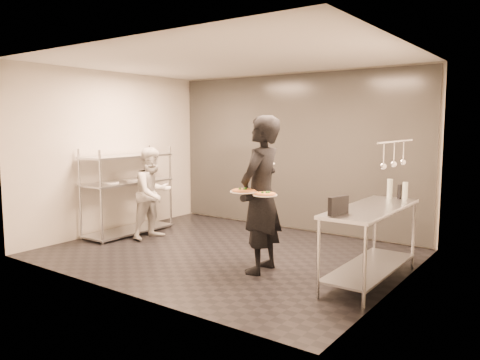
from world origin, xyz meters
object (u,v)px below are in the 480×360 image
Objects in this scene: prep_counter at (371,231)px; bottle_clear at (405,191)px; pizza_plate_near at (244,191)px; bottle_green at (390,189)px; pizza_plate_far at (265,194)px; pass_rack at (128,190)px; waiter at (261,195)px; salad_plate at (265,162)px; bottle_dark at (400,192)px; chef at (153,193)px; pos_monitor at (338,206)px.

prep_counter is 7.94× the size of bottle_clear.
pizza_plate_near is 1.96m from bottle_green.
pass_rack is at bearing 169.11° from pizza_plate_far.
salad_plate is at bearing -165.09° from waiter.
pizza_plate_far is 0.65m from salad_plate.
waiter reaches higher than bottle_dark.
prep_counter is at bearing 0.03° from pass_rack.
pizza_plate_far is (0.19, -0.20, 0.05)m from waiter.
waiter is 0.26m from pizza_plate_near.
prep_counter is 1.60m from pizza_plate_near.
bottle_dark is (1.18, 1.42, -0.03)m from pizza_plate_far.
salad_plate is 1.15× the size of bottle_clear.
salad_plate reaches higher than bottle_clear.
pizza_plate_near is at bearing -89.62° from salad_plate.
chef is 6.67× the size of bottle_clear.
waiter reaches higher than prep_counter.
pizza_plate_near is 1.36× the size of bottle_green.
salad_plate is at bearing -173.22° from prep_counter.
chef is 3.97m from bottle_clear.
bottle_clear is (1.25, 1.42, -0.02)m from pizza_plate_far.
bottle_green is at bearing 126.09° from waiter.
bottle_dark is (0.08, 0.80, 0.39)m from prep_counter.
prep_counter is at bearing 100.78° from waiter.
pizza_plate_far is 1.90m from bottle_clear.
waiter is (-1.29, -0.42, 0.38)m from prep_counter.
pass_rack reaches higher than pizza_plate_near.
chef is at bearing -168.64° from bottle_green.
waiter reaches higher than bottle_green.
waiter reaches higher than pass_rack.
pass_rack is 3.02m from pizza_plate_near.
pizza_plate_near reaches higher than pizza_plate_far.
bottle_clear is 0.07m from bottle_dark.
pizza_plate_far is at bearing -100.69° from chef.
salad_plate is 1.86m from bottle_clear.
bottle_green is at bearing -163.05° from bottle_dark.
bottle_green is at bearing 46.29° from pizza_plate_near.
pizza_plate_near is at bearing -165.12° from pos_monitor.
pizza_plate_far is at bearing -131.31° from bottle_clear.
waiter is 10.51× the size of bottle_dark.
pass_rack is 0.89× the size of prep_counter.
chef is 3.69m from pos_monitor.
pizza_plate_far is at bearing -150.50° from prep_counter.
prep_counter is 0.87m from bottle_green.
pass_rack is at bearing -179.97° from prep_counter.
pos_monitor is 1.45m from bottle_green.
waiter is (3.04, -0.42, 0.23)m from pass_rack.
pizza_plate_near is 0.59m from salad_plate.
salad_plate is 0.94× the size of pos_monitor.
bottle_green is (1.36, 0.93, -0.35)m from salad_plate.
pos_monitor reaches higher than pizza_plate_near.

